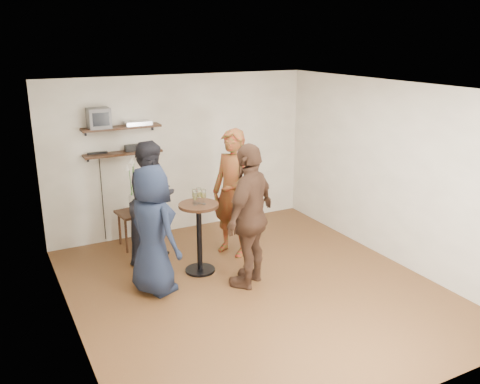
% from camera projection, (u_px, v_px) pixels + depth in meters
% --- Properties ---
extents(room, '(4.58, 5.08, 2.68)m').
position_uv_depth(room, '(255.00, 194.00, 6.30)').
color(room, '#4E2C19').
rests_on(room, ground).
extents(shelf_upper, '(1.20, 0.25, 0.04)m').
position_uv_depth(shelf_upper, '(121.00, 127.00, 7.71)').
color(shelf_upper, black).
rests_on(shelf_upper, room).
extents(shelf_lower, '(1.20, 0.25, 0.04)m').
position_uv_depth(shelf_lower, '(123.00, 153.00, 7.82)').
color(shelf_lower, black).
rests_on(shelf_lower, room).
extents(crt_monitor, '(0.32, 0.30, 0.30)m').
position_uv_depth(crt_monitor, '(99.00, 118.00, 7.51)').
color(crt_monitor, '#59595B').
rests_on(crt_monitor, shelf_upper).
extents(dvd_deck, '(0.40, 0.24, 0.06)m').
position_uv_depth(dvd_deck, '(138.00, 123.00, 7.81)').
color(dvd_deck, silver).
rests_on(dvd_deck, shelf_upper).
extents(radio, '(0.22, 0.10, 0.10)m').
position_uv_depth(radio, '(132.00, 148.00, 7.87)').
color(radio, black).
rests_on(radio, shelf_lower).
extents(power_strip, '(0.30, 0.05, 0.03)m').
position_uv_depth(power_strip, '(97.00, 153.00, 7.69)').
color(power_strip, black).
rests_on(power_strip, shelf_lower).
extents(side_table, '(0.53, 0.53, 0.58)m').
position_uv_depth(side_table, '(134.00, 217.00, 7.88)').
color(side_table, black).
rests_on(side_table, room).
extents(vase_lilies, '(0.19, 0.19, 0.89)m').
position_uv_depth(vase_lilies, '(133.00, 194.00, 7.77)').
color(vase_lilies, silver).
rests_on(vase_lilies, side_table).
extents(drinks_table, '(0.55, 0.55, 1.00)m').
position_uv_depth(drinks_table, '(199.00, 228.00, 6.99)').
color(drinks_table, black).
rests_on(drinks_table, room).
extents(wine_glass_fl, '(0.06, 0.06, 0.18)m').
position_uv_depth(wine_glass_fl, '(195.00, 196.00, 6.79)').
color(wine_glass_fl, silver).
rests_on(wine_glass_fl, drinks_table).
extents(wine_glass_fr, '(0.07, 0.07, 0.21)m').
position_uv_depth(wine_glass_fr, '(203.00, 194.00, 6.83)').
color(wine_glass_fr, silver).
rests_on(wine_glass_fr, drinks_table).
extents(wine_glass_bl, '(0.06, 0.06, 0.19)m').
position_uv_depth(wine_glass_bl, '(194.00, 194.00, 6.89)').
color(wine_glass_bl, silver).
rests_on(wine_glass_bl, drinks_table).
extents(wine_glass_br, '(0.07, 0.07, 0.22)m').
position_uv_depth(wine_glass_br, '(199.00, 193.00, 6.85)').
color(wine_glass_br, silver).
rests_on(wine_glass_br, drinks_table).
extents(person_plaid, '(0.72, 0.83, 1.91)m').
position_uv_depth(person_plaid, '(233.00, 193.00, 7.50)').
color(person_plaid, '#B31419').
rests_on(person_plaid, room).
extents(person_dark, '(1.10, 1.04, 1.79)m').
position_uv_depth(person_dark, '(153.00, 202.00, 7.28)').
color(person_dark, black).
rests_on(person_dark, room).
extents(person_navy, '(0.78, 0.95, 1.68)m').
position_uv_depth(person_navy, '(153.00, 230.00, 6.38)').
color(person_navy, '#161E32').
rests_on(person_navy, room).
extents(person_brown, '(1.19, 1.03, 1.91)m').
position_uv_depth(person_brown, '(250.00, 216.00, 6.55)').
color(person_brown, '#3F271B').
rests_on(person_brown, room).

